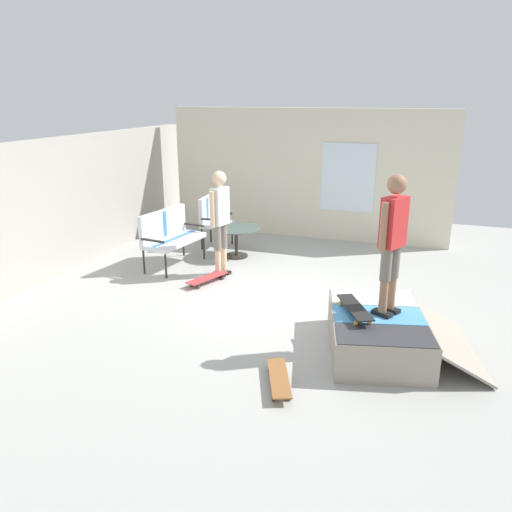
# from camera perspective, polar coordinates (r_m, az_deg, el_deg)

# --- Properties ---
(ground_plane) EXTENTS (12.00, 12.00, 0.10)m
(ground_plane) POSITION_cam_1_polar(r_m,az_deg,el_deg) (7.56, 2.47, -5.70)
(ground_plane) COLOR #A8A8A3
(back_wall_cinderblock) EXTENTS (9.00, 0.20, 2.30)m
(back_wall_cinderblock) POSITION_cam_1_polar(r_m,az_deg,el_deg) (9.10, -22.45, 4.97)
(back_wall_cinderblock) COLOR #ADA89E
(back_wall_cinderblock) RESTS_ON ground_plane
(house_facade) EXTENTS (0.23, 6.00, 2.73)m
(house_facade) POSITION_cam_1_polar(r_m,az_deg,el_deg) (10.85, 5.86, 9.26)
(house_facade) COLOR beige
(house_facade) RESTS_ON ground_plane
(skate_ramp) EXTENTS (1.95, 2.04, 0.47)m
(skate_ramp) POSITION_cam_1_polar(r_m,az_deg,el_deg) (6.29, 13.90, -8.46)
(skate_ramp) COLOR gray
(skate_ramp) RESTS_ON ground_plane
(patio_bench) EXTENTS (1.32, 0.73, 1.02)m
(patio_bench) POSITION_cam_1_polar(r_m,az_deg,el_deg) (9.12, -9.89, 2.63)
(patio_bench) COLOR #2D2823
(patio_bench) RESTS_ON ground_plane
(patio_chair_near_house) EXTENTS (0.66, 0.60, 1.02)m
(patio_chair_near_house) POSITION_cam_1_polar(r_m,az_deg,el_deg) (10.20, -5.10, 4.44)
(patio_chair_near_house) COLOR #2D2823
(patio_chair_near_house) RESTS_ON ground_plane
(patio_table) EXTENTS (0.90, 0.90, 0.57)m
(patio_table) POSITION_cam_1_polar(r_m,az_deg,el_deg) (9.54, -2.27, 2.27)
(patio_table) COLOR #2D2823
(patio_table) RESTS_ON ground_plane
(person_watching) EXTENTS (0.47, 0.30, 1.80)m
(person_watching) POSITION_cam_1_polar(r_m,az_deg,el_deg) (8.40, -4.14, 4.69)
(person_watching) COLOR black
(person_watching) RESTS_ON ground_plane
(person_skater) EXTENTS (0.43, 0.34, 1.67)m
(person_skater) POSITION_cam_1_polar(r_m,az_deg,el_deg) (5.92, 15.31, 2.29)
(person_skater) COLOR black
(person_skater) RESTS_ON skate_ramp
(skateboard_by_bench) EXTENTS (0.82, 0.48, 0.10)m
(skateboard_by_bench) POSITION_cam_1_polar(r_m,az_deg,el_deg) (8.31, -5.58, -2.52)
(skateboard_by_bench) COLOR #B23838
(skateboard_by_bench) RESTS_ON ground_plane
(skateboard_spare) EXTENTS (0.82, 0.48, 0.10)m
(skateboard_spare) POSITION_cam_1_polar(r_m,az_deg,el_deg) (5.51, 2.63, -13.74)
(skateboard_spare) COLOR brown
(skateboard_spare) RESTS_ON ground_plane
(skateboard_on_ramp) EXTENTS (0.80, 0.55, 0.10)m
(skateboard_on_ramp) POSITION_cam_1_polar(r_m,az_deg,el_deg) (6.09, 11.18, -5.81)
(skateboard_on_ramp) COLOR black
(skateboard_on_ramp) RESTS_ON skate_ramp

